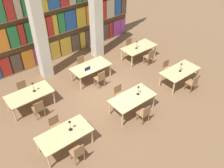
% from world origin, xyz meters
% --- Properties ---
extents(ground_plane, '(40.00, 40.00, 0.00)m').
position_xyz_m(ground_plane, '(0.00, 0.00, 0.00)').
color(ground_plane, brown).
extents(bookshelf_bank, '(9.51, 0.35, 5.50)m').
position_xyz_m(bookshelf_bank, '(0.01, 4.45, 2.73)').
color(bookshelf_bank, brown).
rests_on(bookshelf_bank, ground_plane).
extents(pillar_left, '(0.52, 0.52, 6.00)m').
position_xyz_m(pillar_left, '(-1.60, 3.20, 3.00)').
color(pillar_left, beige).
rests_on(pillar_left, ground_plane).
extents(pillar_center, '(0.52, 0.52, 6.00)m').
position_xyz_m(pillar_center, '(1.60, 3.20, 3.00)').
color(pillar_center, beige).
rests_on(pillar_center, ground_plane).
extents(reading_table_0, '(1.92, 0.99, 0.75)m').
position_xyz_m(reading_table_0, '(-3.15, -1.42, 0.67)').
color(reading_table_0, tan).
rests_on(reading_table_0, ground_plane).
extents(chair_0, '(0.42, 0.40, 0.88)m').
position_xyz_m(chair_0, '(-3.11, -2.20, 0.48)').
color(chair_0, olive).
rests_on(chair_0, ground_plane).
extents(chair_1, '(0.42, 0.40, 0.88)m').
position_xyz_m(chair_1, '(-3.11, -0.64, 0.48)').
color(chair_1, olive).
rests_on(chair_1, ground_plane).
extents(desk_lamp_0, '(0.14, 0.14, 0.46)m').
position_xyz_m(desk_lamp_0, '(-2.88, -1.39, 1.06)').
color(desk_lamp_0, black).
rests_on(desk_lamp_0, reading_table_0).
extents(reading_table_1, '(1.92, 0.99, 0.75)m').
position_xyz_m(reading_table_1, '(0.04, -1.46, 0.67)').
color(reading_table_1, tan).
rests_on(reading_table_1, ground_plane).
extents(chair_2, '(0.42, 0.40, 0.88)m').
position_xyz_m(chair_2, '(-0.01, -2.24, 0.48)').
color(chair_2, olive).
rests_on(chair_2, ground_plane).
extents(chair_3, '(0.42, 0.40, 0.88)m').
position_xyz_m(chair_3, '(-0.01, -0.68, 0.48)').
color(chair_3, olive).
rests_on(chair_3, ground_plane).
extents(desk_lamp_1, '(0.14, 0.14, 0.45)m').
position_xyz_m(desk_lamp_1, '(0.36, -1.45, 1.05)').
color(desk_lamp_1, black).
rests_on(desk_lamp_1, reading_table_1).
extents(reading_table_2, '(1.92, 0.99, 0.75)m').
position_xyz_m(reading_table_2, '(3.15, -1.42, 0.67)').
color(reading_table_2, tan).
rests_on(reading_table_2, ground_plane).
extents(chair_4, '(0.42, 0.40, 0.88)m').
position_xyz_m(chair_4, '(3.15, -2.19, 0.48)').
color(chair_4, olive).
rests_on(chair_4, ground_plane).
extents(chair_5, '(0.42, 0.40, 0.88)m').
position_xyz_m(chair_5, '(3.15, -0.64, 0.48)').
color(chair_5, olive).
rests_on(chair_5, ground_plane).
extents(desk_lamp_2, '(0.14, 0.14, 0.46)m').
position_xyz_m(desk_lamp_2, '(3.09, -1.45, 1.06)').
color(desk_lamp_2, black).
rests_on(desk_lamp_2, reading_table_2).
extents(reading_table_3, '(1.92, 0.99, 0.75)m').
position_xyz_m(reading_table_3, '(-3.22, 1.43, 0.67)').
color(reading_table_3, tan).
rests_on(reading_table_3, ground_plane).
extents(chair_6, '(0.42, 0.40, 0.88)m').
position_xyz_m(chair_6, '(-3.21, 0.65, 0.48)').
color(chair_6, olive).
rests_on(chair_6, ground_plane).
extents(chair_7, '(0.42, 0.40, 0.88)m').
position_xyz_m(chair_7, '(-3.21, 2.21, 0.48)').
color(chair_7, olive).
rests_on(chair_7, ground_plane).
extents(desk_lamp_3, '(0.14, 0.14, 0.47)m').
position_xyz_m(desk_lamp_3, '(-2.97, 1.45, 1.07)').
color(desk_lamp_3, black).
rests_on(desk_lamp_3, reading_table_3).
extents(reading_table_4, '(1.92, 0.99, 0.75)m').
position_xyz_m(reading_table_4, '(0.01, 1.53, 0.67)').
color(reading_table_4, tan).
rests_on(reading_table_4, ground_plane).
extents(chair_8, '(0.42, 0.40, 0.88)m').
position_xyz_m(chair_8, '(-0.01, 0.75, 0.48)').
color(chair_8, olive).
rests_on(chair_8, ground_plane).
extents(chair_9, '(0.42, 0.40, 0.88)m').
position_xyz_m(chair_9, '(-0.01, 2.31, 0.48)').
color(chair_9, olive).
rests_on(chair_9, ground_plane).
extents(laptop, '(0.32, 0.22, 0.21)m').
position_xyz_m(laptop, '(-0.32, 1.23, 0.79)').
color(laptop, silver).
rests_on(laptop, reading_table_4).
extents(reading_table_5, '(1.92, 0.99, 0.75)m').
position_xyz_m(reading_table_5, '(3.18, 1.46, 0.67)').
color(reading_table_5, tan).
rests_on(reading_table_5, ground_plane).
extents(chair_10, '(0.42, 0.40, 0.88)m').
position_xyz_m(chair_10, '(3.22, 0.68, 0.48)').
color(chair_10, olive).
rests_on(chair_10, ground_plane).
extents(chair_11, '(0.42, 0.40, 0.88)m').
position_xyz_m(chair_11, '(3.22, 2.24, 0.48)').
color(chair_11, olive).
rests_on(chair_11, ground_plane).
extents(desk_lamp_4, '(0.14, 0.14, 0.46)m').
position_xyz_m(desk_lamp_4, '(2.95, 1.43, 1.06)').
color(desk_lamp_4, black).
rests_on(desk_lamp_4, reading_table_5).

